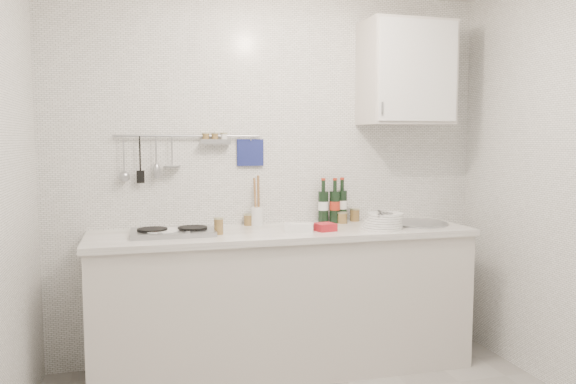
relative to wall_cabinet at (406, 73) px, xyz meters
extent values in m
cube|color=silver|center=(-0.90, 0.18, -0.70)|extent=(3.00, 0.02, 2.50)
cube|color=beige|center=(-0.90, -0.12, -1.51)|extent=(2.40, 0.60, 0.88)
cube|color=white|center=(-0.90, -0.12, -1.05)|extent=(2.44, 0.64, 0.04)
cube|color=black|center=(-0.90, -0.10, -1.90)|extent=(2.34, 0.52, 0.10)
cube|color=#93969B|center=(-1.60, -0.12, -1.01)|extent=(0.50, 0.32, 0.03)
cylinder|color=black|center=(-1.72, -0.12, -0.99)|extent=(0.18, 0.18, 0.01)
cylinder|color=black|center=(-1.48, -0.12, -0.99)|extent=(0.18, 0.18, 0.01)
cylinder|color=#93969B|center=(0.05, -0.12, -1.02)|extent=(0.40, 0.40, 0.02)
cylinder|color=#93969B|center=(0.05, -0.12, -1.08)|extent=(0.34, 0.34, 0.10)
cylinder|color=#93969B|center=(-1.47, 0.15, -0.43)|extent=(0.95, 0.02, 0.02)
cube|color=navy|center=(-1.06, 0.17, -0.54)|extent=(0.18, 0.02, 0.18)
cube|color=beige|center=(0.00, 0.01, 0.00)|extent=(0.60, 0.35, 0.70)
cube|color=white|center=(0.00, -0.18, 0.00)|extent=(0.56, 0.01, 0.66)
cylinder|color=#93969B|center=(-0.26, -0.19, -0.25)|extent=(0.01, 0.01, 0.08)
cylinder|color=#4B6DAA|center=(-1.68, -0.13, -1.02)|extent=(0.24, 0.24, 0.01)
cylinder|color=#4B6DAA|center=(-1.68, -0.12, -1.01)|extent=(0.23, 0.23, 0.01)
cylinder|color=#4B6DAA|center=(-1.67, -0.12, -1.00)|extent=(0.23, 0.23, 0.01)
cylinder|color=white|center=(-0.27, -0.24, -1.02)|extent=(0.27, 0.27, 0.01)
cylinder|color=white|center=(-0.27, -0.23, -1.01)|extent=(0.26, 0.26, 0.01)
cylinder|color=white|center=(-0.26, -0.23, -0.99)|extent=(0.25, 0.25, 0.01)
cylinder|color=white|center=(-0.25, -0.22, -0.98)|extent=(0.25, 0.25, 0.01)
cylinder|color=white|center=(-0.25, -0.22, -0.97)|extent=(0.24, 0.24, 0.01)
cylinder|color=white|center=(-0.24, -0.21, -0.95)|extent=(0.24, 0.24, 0.01)
cylinder|color=white|center=(-0.23, -0.21, -0.94)|extent=(0.23, 0.23, 0.01)
cube|color=white|center=(-0.82, -0.21, -1.00)|extent=(0.20, 0.15, 0.05)
cube|color=red|center=(-0.66, -0.22, -1.01)|extent=(0.14, 0.14, 0.05)
cylinder|color=white|center=(-1.03, 0.11, -0.97)|extent=(0.08, 0.08, 0.12)
cylinder|color=olive|center=(-1.02, 0.11, -0.81)|extent=(0.03, 0.06, 0.25)
cylinder|color=olive|center=(-1.04, 0.12, -0.82)|extent=(0.02, 0.05, 0.23)
cylinder|color=brown|center=(-1.08, 0.13, -1.00)|extent=(0.06, 0.06, 0.07)
cylinder|color=tan|center=(-1.08, 0.13, -0.96)|extent=(0.06, 0.06, 0.01)
cylinder|color=brown|center=(-0.31, 0.13, -0.99)|extent=(0.07, 0.07, 0.08)
cylinder|color=tan|center=(-0.31, 0.13, -0.94)|extent=(0.07, 0.07, 0.01)
cylinder|color=brown|center=(-0.44, 0.05, -1.00)|extent=(0.07, 0.07, 0.07)
cylinder|color=tan|center=(-0.44, 0.05, -0.96)|extent=(0.07, 0.07, 0.01)
cylinder|color=brown|center=(-1.33, -0.18, -0.98)|extent=(0.06, 0.06, 0.09)
cylinder|color=tan|center=(-1.33, -0.18, -0.93)|extent=(0.06, 0.06, 0.01)
camera|label=1|loc=(-1.80, -3.56, -0.45)|focal=35.00mm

